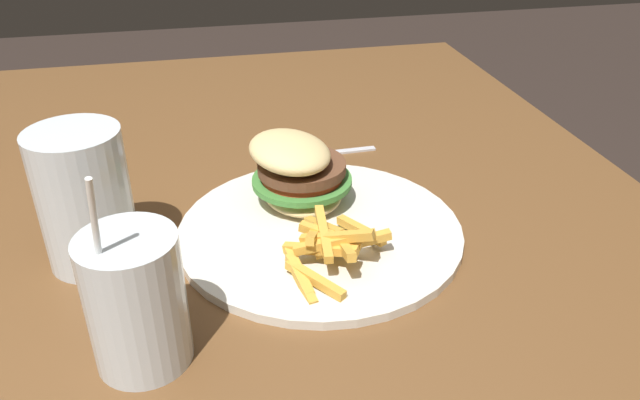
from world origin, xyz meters
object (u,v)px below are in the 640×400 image
beer_glass (85,200)px  juice_glass (137,307)px  meal_plate_near (310,204)px  spoon (285,155)px

beer_glass → juice_glass: (-0.16, -0.05, -0.02)m
juice_glass → beer_glass: bearing=18.6°
meal_plate_near → beer_glass: beer_glass is taller
meal_plate_near → spoon: bearing=0.0°
meal_plate_near → spoon: 0.17m
juice_glass → spoon: bearing=-27.1°
meal_plate_near → spoon: meal_plate_near is taller
spoon → beer_glass: bearing=37.5°
beer_glass → juice_glass: juice_glass is taller
meal_plate_near → juice_glass: (-0.18, 0.18, 0.03)m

